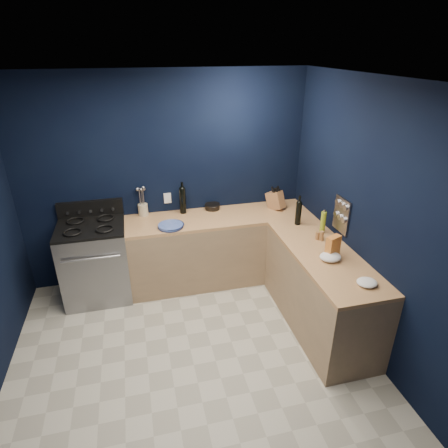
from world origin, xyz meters
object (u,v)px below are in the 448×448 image
object	(u,v)px
knife_block	(275,200)
plate_stack	(171,226)
utensil_crock	(143,210)
crouton_bag	(333,247)
gas_range	(96,263)

from	to	relation	value
knife_block	plate_stack	bearing A→B (deg)	157.95
utensil_crock	crouton_bag	bearing A→B (deg)	-39.83
knife_block	crouton_bag	distance (m)	1.30
gas_range	knife_block	bearing A→B (deg)	2.05
gas_range	plate_stack	size ratio (longest dim) A/B	3.17
crouton_bag	knife_block	bearing A→B (deg)	71.08
utensil_crock	knife_block	size ratio (longest dim) A/B	0.67
knife_block	crouton_bag	xyz separation A→B (m)	(0.11, -1.30, 0.00)
utensil_crock	gas_range	bearing A→B (deg)	-156.32
utensil_crock	knife_block	bearing A→B (deg)	-6.43
gas_range	utensil_crock	xyz separation A→B (m)	(0.62, 0.27, 0.51)
knife_block	utensil_crock	bearing A→B (deg)	141.80
gas_range	crouton_bag	bearing A→B (deg)	-26.89
utensil_crock	knife_block	world-z (taller)	knife_block
gas_range	crouton_bag	distance (m)	2.74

